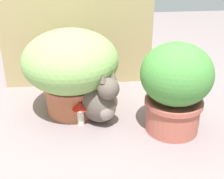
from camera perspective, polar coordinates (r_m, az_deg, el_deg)
ground_plane at (r=1.55m, az=-4.28°, el=-7.22°), size 6.00×6.00×0.00m
cardboard_backdrop at (r=1.90m, az=-6.94°, el=15.13°), size 0.98×0.03×1.00m
grass_planter at (r=1.59m, az=-8.01°, el=4.44°), size 0.51×0.51×0.47m
leafy_planter at (r=1.44m, az=12.25°, el=0.81°), size 0.35×0.35×0.46m
cat at (r=1.54m, az=-2.76°, el=-2.14°), size 0.28×0.38×0.32m
mushroom_ornament_red at (r=1.53m, az=-6.18°, el=-3.78°), size 0.09×0.09×0.13m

